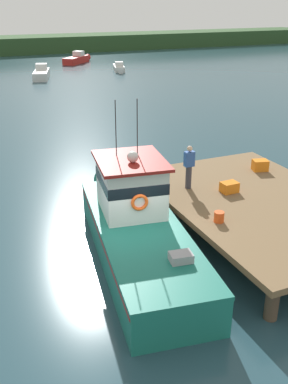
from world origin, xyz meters
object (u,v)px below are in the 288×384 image
(deckhand_by_the_boat, at_px, (189,166))
(moored_boat_far_left, at_px, (77,59))
(crate_stack_near_edge, at_px, (260,165))
(bait_bucket, at_px, (219,217))
(moored_boat_outer_mooring, at_px, (42,73))
(crate_single_far, at_px, (229,187))
(main_fishing_boat, at_px, (136,224))
(moored_boat_mid_harbor, at_px, (119,68))

(deckhand_by_the_boat, distance_m, moored_boat_far_left, 45.69)
(crate_stack_near_edge, relative_size, bait_bucket, 1.76)
(bait_bucket, bearing_deg, crate_stack_near_edge, 38.89)
(moored_boat_outer_mooring, bearing_deg, bait_bucket, -93.18)
(deckhand_by_the_boat, bearing_deg, moored_boat_far_left, 79.45)
(crate_single_far, xyz_separation_m, deckhand_by_the_boat, (-1.18, 0.93, 0.67))
(moored_boat_outer_mooring, bearing_deg, crate_stack_near_edge, -86.79)
(deckhand_by_the_boat, bearing_deg, main_fishing_boat, -150.51)
(bait_bucket, distance_m, moored_boat_outer_mooring, 37.68)
(crate_single_far, height_order, bait_bucket, crate_single_far)
(crate_single_far, height_order, deckhand_by_the_boat, deckhand_by_the_boat)
(main_fishing_boat, xyz_separation_m, bait_bucket, (2.32, -1.23, 0.36))
(moored_boat_far_left, relative_size, moored_boat_mid_harbor, 1.15)
(crate_single_far, xyz_separation_m, bait_bucket, (-1.62, -1.86, -0.02))
(bait_bucket, bearing_deg, deckhand_by_the_boat, 81.17)
(main_fishing_boat, xyz_separation_m, crate_stack_near_edge, (6.34, 2.01, 0.41))
(bait_bucket, relative_size, moored_boat_mid_harbor, 0.08)
(main_fishing_boat, bearing_deg, bait_bucket, -27.95)
(deckhand_by_the_boat, bearing_deg, moored_boat_mid_harbor, 73.33)
(crate_single_far, bearing_deg, crate_stack_near_edge, 29.88)
(moored_boat_far_left, bearing_deg, deckhand_by_the_boat, -100.55)
(main_fishing_boat, height_order, moored_boat_mid_harbor, main_fishing_boat)
(deckhand_by_the_boat, height_order, moored_boat_far_left, deckhand_by_the_boat)
(crate_stack_near_edge, distance_m, bait_bucket, 5.16)
(moored_boat_far_left, height_order, moored_boat_outer_mooring, moored_boat_far_left)
(crate_single_far, bearing_deg, moored_boat_outer_mooring, 89.24)
(bait_bucket, relative_size, moored_boat_far_left, 0.07)
(main_fishing_boat, distance_m, moored_boat_far_left, 47.76)
(crate_single_far, distance_m, moored_boat_outer_mooring, 35.77)
(crate_single_far, relative_size, moored_boat_outer_mooring, 0.11)
(bait_bucket, distance_m, moored_boat_far_left, 48.49)
(deckhand_by_the_boat, height_order, moored_boat_mid_harbor, deckhand_by_the_boat)
(main_fishing_boat, xyz_separation_m, moored_boat_outer_mooring, (4.41, 36.38, -0.52))
(crate_stack_near_edge, height_order, moored_boat_mid_harbor, crate_stack_near_edge)
(bait_bucket, xyz_separation_m, moored_boat_outer_mooring, (2.09, 37.61, -0.88))
(deckhand_by_the_boat, xyz_separation_m, moored_boat_far_left, (8.36, 44.89, -1.55))
(moored_boat_outer_mooring, bearing_deg, crate_single_far, -90.76)
(bait_bucket, height_order, moored_boat_far_left, bait_bucket)
(moored_boat_far_left, bearing_deg, moored_boat_mid_harbor, -74.65)
(moored_boat_outer_mooring, xyz_separation_m, moored_boat_mid_harbor, (9.14, 1.22, -0.11))
(crate_stack_near_edge, bearing_deg, deckhand_by_the_boat, -172.84)
(moored_boat_far_left, bearing_deg, bait_bucket, -100.45)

